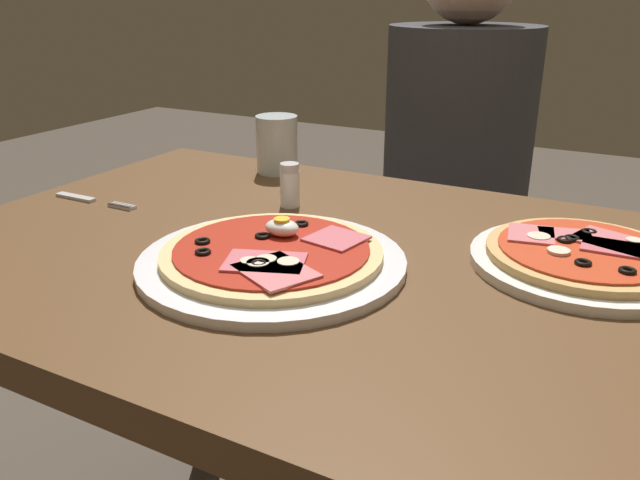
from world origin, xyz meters
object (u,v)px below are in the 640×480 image
(pizza_across_left, at_px, (584,257))
(salt_shaker, at_px, (290,185))
(pizza_foreground, at_px, (272,258))
(water_glass_near, at_px, (277,148))
(diner_person, at_px, (452,217))
(fork, at_px, (89,200))
(dining_table, at_px, (380,352))

(pizza_across_left, relative_size, salt_shaker, 3.96)
(pizza_foreground, relative_size, water_glass_near, 3.15)
(pizza_across_left, bearing_deg, diner_person, 119.28)
(pizza_across_left, distance_m, fork, 0.72)
(pizza_across_left, height_order, water_glass_near, water_glass_near)
(water_glass_near, distance_m, salt_shaker, 0.20)
(dining_table, relative_size, fork, 7.71)
(pizza_across_left, bearing_deg, water_glass_near, 160.91)
(pizza_foreground, relative_size, fork, 2.03)
(pizza_foreground, height_order, diner_person, diner_person)
(dining_table, distance_m, diner_person, 0.71)
(salt_shaker, xyz_separation_m, diner_person, (0.09, 0.56, -0.21))
(dining_table, xyz_separation_m, pizza_across_left, (0.21, 0.10, 0.14))
(dining_table, distance_m, salt_shaker, 0.30)
(fork, bearing_deg, salt_shaker, 24.01)
(dining_table, bearing_deg, fork, 179.40)
(dining_table, height_order, water_glass_near, water_glass_near)
(diner_person, bearing_deg, dining_table, 99.74)
(dining_table, relative_size, water_glass_near, 11.95)
(dining_table, bearing_deg, water_glass_near, 138.65)
(pizza_across_left, bearing_deg, dining_table, -154.29)
(pizza_foreground, bearing_deg, dining_table, 32.88)
(water_glass_near, height_order, fork, water_glass_near)
(water_glass_near, height_order, salt_shaker, water_glass_near)
(pizza_foreground, height_order, salt_shaker, salt_shaker)
(pizza_foreground, height_order, water_glass_near, water_glass_near)
(dining_table, height_order, pizza_foreground, pizza_foreground)
(fork, bearing_deg, water_glass_near, 59.40)
(fork, relative_size, diner_person, 0.13)
(dining_table, height_order, fork, fork)
(salt_shaker, bearing_deg, pizza_foreground, -64.50)
(salt_shaker, distance_m, diner_person, 0.61)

